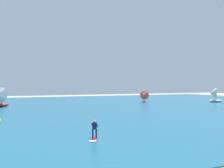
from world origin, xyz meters
TOP-DOWN VIEW (x-y plane):
  - ocean at (0.00, 50.45)m, footprint 160.00×90.00m
  - kitesurfer at (-3.89, 15.29)m, footprint 1.52×1.95m
  - sailboat_leading at (43.04, 45.13)m, footprint 4.05×3.98m
  - sailboat_trailing at (25.71, 53.45)m, footprint 3.05×3.12m

SIDE VIEW (x-z plane):
  - ocean at x=0.00m, z-range 0.00..0.10m
  - kitesurfer at x=-3.89m, z-range -0.13..1.54m
  - sailboat_trailing at x=25.71m, z-range -0.05..3.46m
  - sailboat_leading at x=43.04m, z-range -0.09..4.46m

